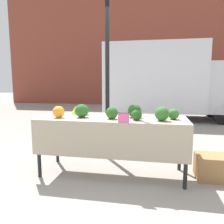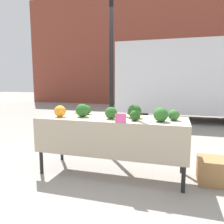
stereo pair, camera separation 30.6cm
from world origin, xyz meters
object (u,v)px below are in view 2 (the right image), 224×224
Objects in this scene: parked_truck at (182,80)px; produce_crate at (217,171)px; orange_cauliflower at (60,111)px; price_sign at (121,118)px.

produce_crate is (0.35, -4.89, -1.19)m from parked_truck.
parked_truck is 5.44m from orange_cauliflower.
parked_truck is at bearing 70.81° from orange_cauliflower.
produce_crate is at bearing 19.65° from price_sign.
parked_truck reaches higher than orange_cauliflower.
parked_truck is 5.04m from produce_crate.
price_sign is at bearing -11.50° from orange_cauliflower.
price_sign is (0.94, -0.19, -0.03)m from orange_cauliflower.
parked_truck is 27.68× the size of orange_cauliflower.
parked_truck is 5.40m from price_sign.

